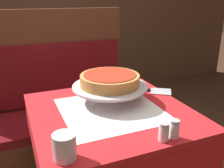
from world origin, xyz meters
TOP-DOWN VIEW (x-y plane):
  - dining_table_front at (0.00, 0.00)m, footprint 0.77×0.77m
  - dining_table_rear at (0.03, 1.73)m, footprint 0.71×0.71m
  - booth_bench at (-0.19, 0.76)m, footprint 1.32×0.53m
  - back_wall_panel at (0.00, 2.25)m, footprint 6.00×0.04m
  - pizza_pan_stand at (0.04, 0.11)m, footprint 0.40×0.40m
  - deep_dish_pizza at (0.04, 0.11)m, footprint 0.31×0.31m
  - pizza_server at (0.31, 0.15)m, footprint 0.28×0.21m
  - water_glass_near at (-0.30, -0.30)m, footprint 0.08×0.08m
  - salt_shaker at (0.08, -0.34)m, footprint 0.04×0.04m
  - pepper_shaker at (0.13, -0.34)m, footprint 0.04×0.04m
  - napkin_holder at (0.03, 0.34)m, footprint 0.10×0.05m
  - condiment_caddy at (-0.06, 1.80)m, footprint 0.11×0.11m

SIDE VIEW (x-z plane):
  - booth_bench at x=-0.19m, z-range -0.27..0.95m
  - dining_table_front at x=0.00m, z-range 0.27..1.05m
  - dining_table_rear at x=0.03m, z-range 0.28..1.04m
  - pizza_server at x=0.31m, z-range 0.77..0.79m
  - salt_shaker at x=0.08m, z-range 0.77..0.85m
  - condiment_caddy at x=-0.06m, z-range 0.73..0.90m
  - pepper_shaker at x=0.13m, z-range 0.77..0.85m
  - napkin_holder at x=0.03m, z-range 0.78..0.87m
  - water_glass_near at x=-0.30m, z-range 0.78..0.87m
  - pizza_pan_stand at x=0.04m, z-range 0.81..0.89m
  - deep_dish_pizza at x=0.04m, z-range 0.86..0.92m
  - back_wall_panel at x=0.00m, z-range 0.00..2.40m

